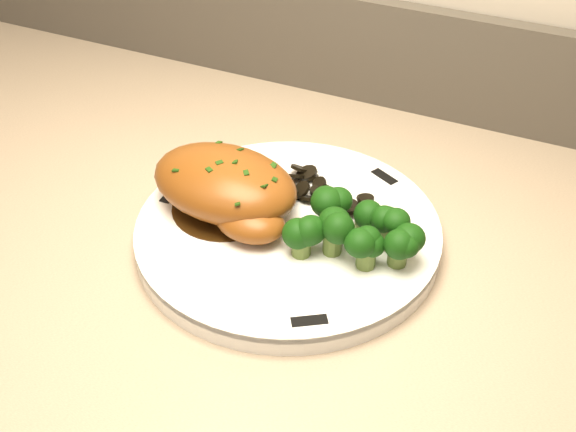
% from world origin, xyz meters
% --- Properties ---
extents(plate, '(0.34, 0.34, 0.02)m').
position_xyz_m(plate, '(0.36, 1.72, 0.89)').
color(plate, white).
rests_on(plate, counter).
extents(rim_accent_0, '(0.03, 0.02, 0.00)m').
position_xyz_m(rim_accent_0, '(0.41, 1.82, 0.90)').
color(rim_accent_0, black).
rests_on(rim_accent_0, plate).
extents(rim_accent_1, '(0.01, 0.03, 0.00)m').
position_xyz_m(rim_accent_1, '(0.24, 1.71, 0.90)').
color(rim_accent_1, black).
rests_on(rim_accent_1, plate).
extents(rim_accent_2, '(0.03, 0.02, 0.00)m').
position_xyz_m(rim_accent_2, '(0.42, 1.62, 0.90)').
color(rim_accent_2, black).
rests_on(rim_accent_2, plate).
extents(gravy_pool, '(0.10, 0.10, 0.00)m').
position_xyz_m(gravy_pool, '(0.30, 1.71, 0.90)').
color(gravy_pool, black).
rests_on(gravy_pool, plate).
extents(chicken_breast, '(0.15, 0.11, 0.05)m').
position_xyz_m(chicken_breast, '(0.30, 1.71, 0.92)').
color(chicken_breast, '#934D19').
rests_on(chicken_breast, plate).
extents(mushroom_pile, '(0.08, 0.06, 0.02)m').
position_xyz_m(mushroom_pile, '(0.37, 1.76, 0.90)').
color(mushroom_pile, black).
rests_on(mushroom_pile, plate).
extents(broccoli_florets, '(0.10, 0.08, 0.04)m').
position_xyz_m(broccoli_florets, '(0.42, 1.71, 0.92)').
color(broccoli_florets, olive).
rests_on(broccoli_florets, plate).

